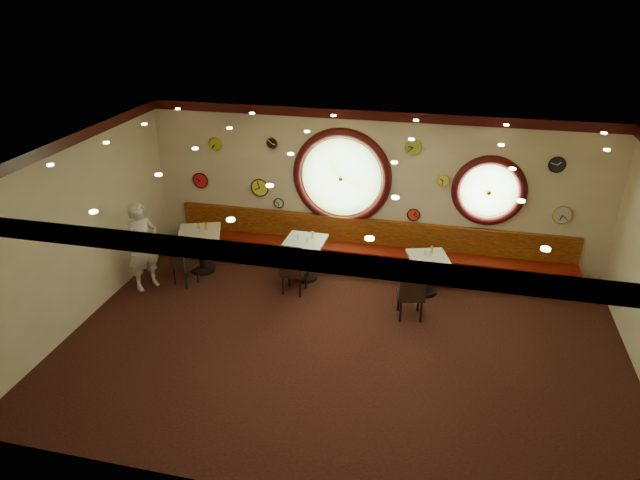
% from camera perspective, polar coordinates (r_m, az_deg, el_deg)
% --- Properties ---
extents(floor, '(9.00, 6.00, 0.00)m').
position_cam_1_polar(floor, '(9.40, 2.09, -10.67)').
color(floor, black).
rests_on(floor, ground).
extents(ceiling, '(9.00, 6.00, 0.02)m').
position_cam_1_polar(ceiling, '(7.95, 2.46, 8.31)').
color(ceiling, gold).
rests_on(ceiling, wall_back).
extents(wall_back, '(9.00, 0.02, 3.20)m').
position_cam_1_polar(wall_back, '(11.27, 5.19, 4.88)').
color(wall_back, beige).
rests_on(wall_back, floor).
extents(wall_front, '(9.00, 0.02, 3.20)m').
position_cam_1_polar(wall_front, '(6.12, -3.31, -14.68)').
color(wall_front, beige).
rests_on(wall_front, floor).
extents(wall_left, '(0.02, 6.00, 3.20)m').
position_cam_1_polar(wall_left, '(10.30, -23.14, 0.79)').
color(wall_left, beige).
rests_on(wall_left, floor).
extents(molding_back, '(9.00, 0.10, 0.18)m').
position_cam_1_polar(molding_back, '(10.79, 5.47, 12.31)').
color(molding_back, '#330909').
rests_on(molding_back, wall_back).
extents(molding_front, '(9.00, 0.10, 0.18)m').
position_cam_1_polar(molding_front, '(5.32, -3.56, -1.78)').
color(molding_front, '#330909').
rests_on(molding_front, wall_back).
extents(molding_left, '(0.10, 6.00, 0.18)m').
position_cam_1_polar(molding_left, '(9.79, -24.41, 8.82)').
color(molding_left, '#330909').
rests_on(molding_left, wall_back).
extents(banquette_base, '(8.00, 0.55, 0.20)m').
position_cam_1_polar(banquette_base, '(11.63, 4.70, -2.53)').
color(banquette_base, black).
rests_on(banquette_base, floor).
extents(banquette_seat, '(8.00, 0.55, 0.30)m').
position_cam_1_polar(banquette_seat, '(11.52, 4.75, -1.43)').
color(banquette_seat, '#5E1108').
rests_on(banquette_seat, banquette_base).
extents(banquette_back, '(8.00, 0.10, 0.55)m').
position_cam_1_polar(banquette_back, '(11.54, 4.98, 0.82)').
color(banquette_back, '#621007').
rests_on(banquette_back, wall_back).
extents(porthole_left_glass, '(1.66, 0.02, 1.66)m').
position_cam_1_polar(porthole_left_glass, '(11.27, 2.20, 6.32)').
color(porthole_left_glass, '#76A965').
rests_on(porthole_left_glass, wall_back).
extents(porthole_left_frame, '(1.98, 0.18, 1.98)m').
position_cam_1_polar(porthole_left_frame, '(11.26, 2.19, 6.29)').
color(porthole_left_frame, '#330909').
rests_on(porthole_left_frame, wall_back).
extents(porthole_left_ring, '(1.61, 0.03, 1.61)m').
position_cam_1_polar(porthole_left_ring, '(11.23, 2.16, 6.24)').
color(porthole_left_ring, gold).
rests_on(porthole_left_ring, wall_back).
extents(porthole_right_glass, '(1.10, 0.02, 1.10)m').
position_cam_1_polar(porthole_right_glass, '(11.14, 16.52, 4.75)').
color(porthole_right_glass, '#76A965').
rests_on(porthole_right_glass, wall_back).
extents(porthole_right_frame, '(1.38, 0.18, 1.38)m').
position_cam_1_polar(porthole_right_frame, '(11.13, 16.52, 4.73)').
color(porthole_right_frame, '#330909').
rests_on(porthole_right_frame, wall_back).
extents(porthole_right_ring, '(1.09, 0.03, 1.09)m').
position_cam_1_polar(porthole_right_ring, '(11.10, 16.53, 4.67)').
color(porthole_right_ring, gold).
rests_on(porthole_right_ring, wall_back).
extents(wall_clock_0, '(0.24, 0.03, 0.24)m').
position_cam_1_polar(wall_clock_0, '(11.39, -4.81, 9.62)').
color(wall_clock_0, black).
rests_on(wall_clock_0, wall_back).
extents(wall_clock_1, '(0.34, 0.03, 0.34)m').
position_cam_1_polar(wall_clock_1, '(11.41, 23.06, 2.32)').
color(wall_clock_1, silver).
rests_on(wall_clock_1, wall_back).
extents(wall_clock_2, '(0.26, 0.03, 0.26)m').
position_cam_1_polar(wall_clock_2, '(11.83, -10.41, 9.39)').
color(wall_clock_2, '#97C126').
rests_on(wall_clock_2, wall_back).
extents(wall_clock_3, '(0.30, 0.03, 0.30)m').
position_cam_1_polar(wall_clock_3, '(10.87, 9.32, 9.14)').
color(wall_clock_3, '#93B338').
rests_on(wall_clock_3, wall_back).
extents(wall_clock_4, '(0.28, 0.03, 0.28)m').
position_cam_1_polar(wall_clock_4, '(11.06, 22.62, 6.98)').
color(wall_clock_4, black).
rests_on(wall_clock_4, wall_back).
extents(wall_clock_5, '(0.32, 0.03, 0.32)m').
position_cam_1_polar(wall_clock_5, '(12.23, -11.85, 5.85)').
color(wall_clock_5, red).
rests_on(wall_clock_5, wall_back).
extents(wall_clock_6, '(0.36, 0.03, 0.36)m').
position_cam_1_polar(wall_clock_6, '(11.78, -6.04, 5.24)').
color(wall_clock_6, '#F6F236').
rests_on(wall_clock_6, wall_back).
extents(wall_clock_7, '(0.24, 0.03, 0.24)m').
position_cam_1_polar(wall_clock_7, '(11.31, 9.35, 2.52)').
color(wall_clock_7, red).
rests_on(wall_clock_7, wall_back).
extents(wall_clock_8, '(0.20, 0.03, 0.20)m').
position_cam_1_polar(wall_clock_8, '(11.77, -4.12, 3.73)').
color(wall_clock_8, silver).
rests_on(wall_clock_8, wall_back).
extents(wall_clock_9, '(0.22, 0.03, 0.22)m').
position_cam_1_polar(wall_clock_9, '(11.03, 12.22, 5.86)').
color(wall_clock_9, '#EFE74F').
rests_on(wall_clock_9, wall_back).
extents(table_a, '(1.02, 1.02, 0.88)m').
position_cam_1_polar(table_a, '(11.62, -11.83, -0.56)').
color(table_a, black).
rests_on(table_a, floor).
extents(table_b, '(0.78, 0.78, 0.83)m').
position_cam_1_polar(table_b, '(11.09, -1.48, -1.44)').
color(table_b, black).
rests_on(table_b, floor).
extents(table_c, '(0.87, 0.87, 0.77)m').
position_cam_1_polar(table_c, '(10.80, 10.66, -2.96)').
color(table_c, black).
rests_on(table_c, floor).
extents(chair_a, '(0.51, 0.51, 0.58)m').
position_cam_1_polar(chair_a, '(11.15, -13.74, -2.00)').
color(chair_a, black).
rests_on(chair_a, floor).
extents(chair_b, '(0.46, 0.46, 0.64)m').
position_cam_1_polar(chair_b, '(10.54, -2.79, -2.62)').
color(chair_b, black).
rests_on(chair_b, floor).
extents(chair_c, '(0.53, 0.53, 0.66)m').
position_cam_1_polar(chair_c, '(9.88, 9.16, -4.85)').
color(chair_c, black).
rests_on(chair_c, floor).
extents(condiment_a_salt, '(0.04, 0.04, 0.10)m').
position_cam_1_polar(condiment_a_salt, '(11.59, -12.05, 1.39)').
color(condiment_a_salt, silver).
rests_on(condiment_a_salt, table_a).
extents(condiment_b_salt, '(0.03, 0.03, 0.09)m').
position_cam_1_polar(condiment_b_salt, '(10.98, -2.24, 0.28)').
color(condiment_b_salt, silver).
rests_on(condiment_b_salt, table_b).
extents(condiment_c_salt, '(0.03, 0.03, 0.09)m').
position_cam_1_polar(condiment_c_salt, '(10.69, 10.45, -1.26)').
color(condiment_c_salt, silver).
rests_on(condiment_c_salt, table_c).
extents(condiment_a_pepper, '(0.04, 0.04, 0.10)m').
position_cam_1_polar(condiment_a_pepper, '(11.41, -11.96, 1.02)').
color(condiment_a_pepper, silver).
rests_on(condiment_a_pepper, table_a).
extents(condiment_b_pepper, '(0.04, 0.04, 0.11)m').
position_cam_1_polar(condiment_b_pepper, '(10.86, -1.31, 0.05)').
color(condiment_b_pepper, silver).
rests_on(condiment_b_pepper, table_b).
extents(condiment_c_pepper, '(0.03, 0.03, 0.09)m').
position_cam_1_polar(condiment_c_pepper, '(10.64, 10.99, -1.44)').
color(condiment_c_pepper, silver).
rests_on(condiment_c_pepper, table_c).
extents(condiment_a_bottle, '(0.05, 0.05, 0.16)m').
position_cam_1_polar(condiment_a_bottle, '(11.48, -11.34, 1.41)').
color(condiment_a_bottle, gold).
rests_on(condiment_a_bottle, table_a).
extents(condiment_b_bottle, '(0.05, 0.05, 0.14)m').
position_cam_1_polar(condiment_b_bottle, '(10.99, -0.76, 0.49)').
color(condiment_b_bottle, gold).
rests_on(condiment_b_bottle, table_b).
extents(condiment_c_bottle, '(0.05, 0.05, 0.17)m').
position_cam_1_polar(condiment_c_bottle, '(10.73, 11.12, -0.99)').
color(condiment_c_bottle, gold).
rests_on(condiment_c_bottle, table_c).
extents(waiter, '(0.69, 0.75, 1.72)m').
position_cam_1_polar(waiter, '(11.14, -17.30, -0.61)').
color(waiter, silver).
rests_on(waiter, floor).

